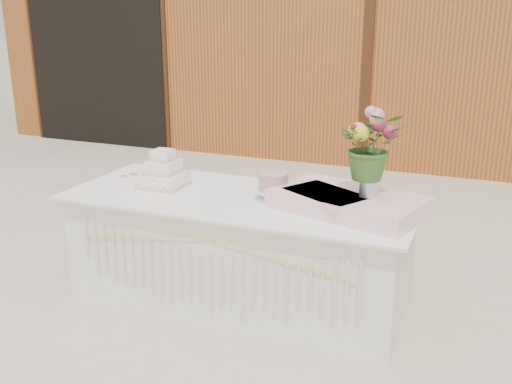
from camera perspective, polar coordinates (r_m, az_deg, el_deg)
ground at (r=4.19m, az=-1.60°, el=-10.59°), size 80.00×80.00×0.00m
barn at (r=9.50m, az=13.72°, el=15.04°), size 12.60×4.60×3.30m
cake_table at (r=4.02m, az=-1.68°, el=-5.73°), size 2.40×1.00×0.77m
wedding_cake at (r=4.16m, az=-9.24°, el=1.79°), size 0.30×0.30×0.27m
pink_cake_stand at (r=3.81m, az=1.76°, el=0.73°), size 0.25×0.25×0.18m
satin_runner at (r=3.64m, az=9.23°, el=-0.98°), size 1.04×0.77×0.12m
flower_vase at (r=3.57m, az=11.21°, el=0.80°), size 0.11×0.11×0.16m
bouquet at (r=3.50m, az=11.48°, el=5.37°), size 0.47×0.44×0.43m
loose_flowers at (r=4.49m, az=-12.87°, el=1.60°), size 0.21×0.32×0.02m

